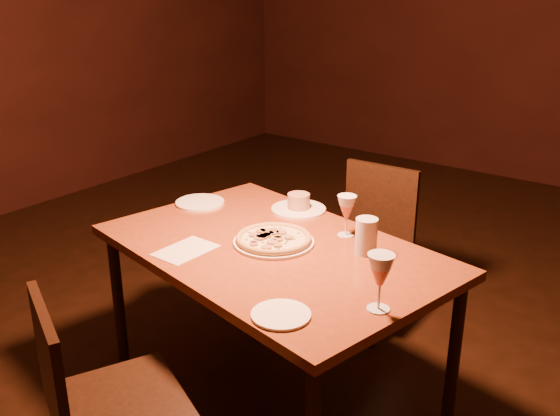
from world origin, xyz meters
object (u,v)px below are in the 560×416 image
Objects in this scene: chair_near at (97,401)px; pizza_plate at (274,239)px; chair_far at (369,238)px; dining_table at (273,261)px.

chair_near is 0.85m from pizza_plate.
chair_near is 1.01× the size of chair_far.
chair_near is at bearing -83.26° from dining_table.
chair_near reaches higher than dining_table.
dining_table is 0.81m from chair_near.
dining_table is at bearing -59.09° from pizza_plate.
dining_table is at bearing 109.65° from chair_near.
chair_far is 2.56× the size of pizza_plate.
pizza_plate reaches higher than dining_table.
dining_table is at bearing -90.31° from chair_far.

